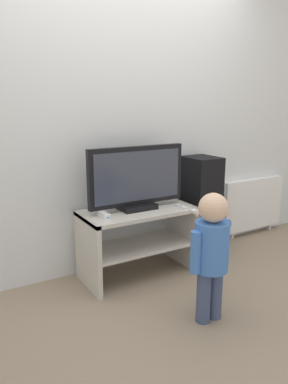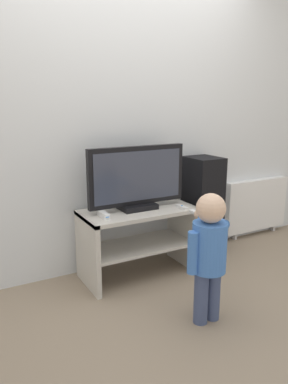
{
  "view_description": "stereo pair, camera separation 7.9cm",
  "coord_description": "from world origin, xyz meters",
  "px_view_note": "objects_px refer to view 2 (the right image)",
  "views": [
    {
      "loc": [
        -1.41,
        -2.24,
        1.38
      ],
      "look_at": [
        0.0,
        0.13,
        0.72
      ],
      "focal_mm": 35.0,
      "sensor_mm": 36.0,
      "label": 1
    },
    {
      "loc": [
        -1.34,
        -2.28,
        1.38
      ],
      "look_at": [
        0.0,
        0.13,
        0.72
      ],
      "focal_mm": 35.0,
      "sensor_mm": 36.0,
      "label": 2
    }
  ],
  "objects_px": {
    "remote_primary": "(182,207)",
    "speaker_tower": "(203,193)",
    "radiator": "(256,205)",
    "game_console": "(103,214)",
    "child": "(208,247)",
    "television": "(137,179)"
  },
  "relations": [
    {
      "from": "television",
      "to": "remote_primary",
      "type": "xyz_separation_m",
      "value": [
        0.31,
        -0.17,
        -0.23
      ]
    },
    {
      "from": "television",
      "to": "speaker_tower",
      "type": "bearing_deg",
      "value": 6.17
    },
    {
      "from": "radiator",
      "to": "speaker_tower",
      "type": "bearing_deg",
      "value": -170.46
    },
    {
      "from": "remote_primary",
      "to": "speaker_tower",
      "type": "relative_size",
      "value": 0.14
    },
    {
      "from": "remote_primary",
      "to": "speaker_tower",
      "type": "xyz_separation_m",
      "value": [
        0.4,
        0.24,
        0.01
      ]
    },
    {
      "from": "television",
      "to": "radiator",
      "type": "bearing_deg",
      "value": 7.98
    },
    {
      "from": "remote_primary",
      "to": "radiator",
      "type": "height_order",
      "value": "radiator"
    },
    {
      "from": "game_console",
      "to": "radiator",
      "type": "bearing_deg",
      "value": 8.79
    },
    {
      "from": "game_console",
      "to": "speaker_tower",
      "type": "xyz_separation_m",
      "value": [
        1.03,
        0.15,
        0.01
      ]
    },
    {
      "from": "game_console",
      "to": "radiator",
      "type": "xyz_separation_m",
      "value": [
        1.85,
        0.29,
        -0.25
      ]
    },
    {
      "from": "television",
      "to": "radiator",
      "type": "distance_m",
      "value": 1.61
    },
    {
      "from": "television",
      "to": "child",
      "type": "relative_size",
      "value": 0.96
    },
    {
      "from": "child",
      "to": "speaker_tower",
      "type": "xyz_separation_m",
      "value": [
        0.64,
        0.89,
        0.08
      ]
    },
    {
      "from": "radiator",
      "to": "remote_primary",
      "type": "bearing_deg",
      "value": -162.59
    },
    {
      "from": "television",
      "to": "game_console",
      "type": "relative_size",
      "value": 5.24
    },
    {
      "from": "game_console",
      "to": "child",
      "type": "xyz_separation_m",
      "value": [
        0.39,
        -0.74,
        -0.08
      ]
    },
    {
      "from": "game_console",
      "to": "remote_primary",
      "type": "relative_size",
      "value": 1.19
    },
    {
      "from": "speaker_tower",
      "to": "radiator",
      "type": "height_order",
      "value": "speaker_tower"
    },
    {
      "from": "game_console",
      "to": "speaker_tower",
      "type": "height_order",
      "value": "speaker_tower"
    },
    {
      "from": "radiator",
      "to": "game_console",
      "type": "bearing_deg",
      "value": -171.21
    },
    {
      "from": "remote_primary",
      "to": "radiator",
      "type": "bearing_deg",
      "value": 17.41
    },
    {
      "from": "remote_primary",
      "to": "radiator",
      "type": "xyz_separation_m",
      "value": [
        1.21,
        0.38,
        -0.24
      ]
    }
  ]
}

